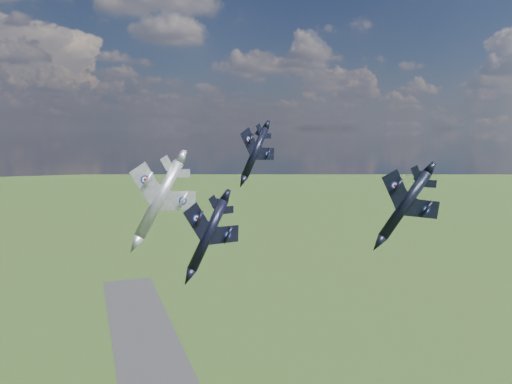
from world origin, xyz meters
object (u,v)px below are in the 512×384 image
object	(u,v)px
jet_high_navy	(255,152)
jet_lead_navy	(208,235)
jet_right_navy	(405,205)
jet_left_silver	(159,199)

from	to	relation	value
jet_high_navy	jet_lead_navy	bearing A→B (deg)	-141.28
jet_right_navy	jet_high_navy	size ratio (longest dim) A/B	0.92
jet_right_navy	jet_left_silver	bearing A→B (deg)	163.69
jet_right_navy	jet_left_silver	xyz separation A→B (m)	(-28.68, 13.57, 0.27)
jet_high_navy	jet_left_silver	size ratio (longest dim) A/B	0.96
jet_left_silver	jet_right_navy	bearing A→B (deg)	-38.33
jet_lead_navy	jet_high_navy	bearing A→B (deg)	45.99
jet_lead_navy	jet_high_navy	xyz separation A→B (m)	(17.83, 34.22, 8.03)
jet_lead_navy	jet_right_navy	xyz separation A→B (m)	(24.23, -4.79, 3.06)
jet_right_navy	jet_high_navy	xyz separation A→B (m)	(-6.40, 39.00, 4.97)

